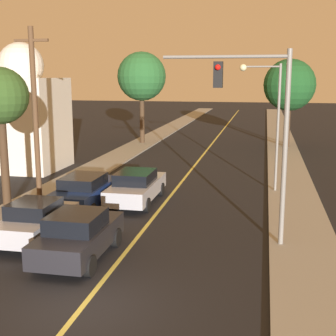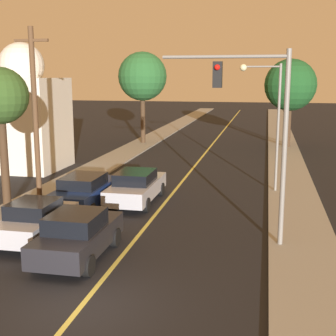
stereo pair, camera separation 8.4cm
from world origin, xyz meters
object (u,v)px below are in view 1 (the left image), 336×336
traffic_signal_mast (259,117)px  domed_building_left (24,115)px  car_near_lane_second (136,186)px  car_outer_lane_second (85,191)px  tree_right_near (290,85)px  car_near_lane_front (78,235)px  car_outer_lane_front (36,221)px  tree_left_far (142,77)px  tree_right_far (290,88)px  utility_pole_left (35,116)px  streetlamp_right (268,109)px  tree_left_near (0,98)px

traffic_signal_mast → domed_building_left: bearing=143.0°
car_near_lane_second → domed_building_left: size_ratio=0.60×
car_outer_lane_second → tree_right_near: (10.09, 20.78, 4.52)m
car_near_lane_front → car_outer_lane_front: 2.51m
tree_left_far → tree_right_far: 12.99m
utility_pole_left → tree_left_far: size_ratio=1.00×
tree_left_far → domed_building_left: (-4.60, -12.70, -2.44)m
car_outer_lane_second → utility_pole_left: 4.11m
tree_right_near → car_near_lane_second: bearing=-112.0°
car_near_lane_front → car_outer_lane_second: size_ratio=0.85×
traffic_signal_mast → streetlamp_right: traffic_signal_mast is taller
car_outer_lane_front → utility_pole_left: (-1.98, 4.16, 3.51)m
car_near_lane_front → car_outer_lane_front: car_near_lane_front is taller
utility_pole_left → tree_right_near: (12.07, 21.43, 0.98)m
car_outer_lane_front → car_near_lane_front: bearing=-30.0°
car_near_lane_second → streetlamp_right: bearing=29.6°
utility_pole_left → car_outer_lane_second: bearing=18.1°
car_outer_lane_second → tree_left_far: 21.42m
car_near_lane_front → tree_left_far: bearing=100.2°
car_near_lane_second → traffic_signal_mast: 8.42m
car_near_lane_front → car_near_lane_second: size_ratio=0.86×
car_near_lane_front → tree_right_near: (7.92, 26.84, 4.47)m
car_near_lane_front → utility_pole_left: size_ratio=0.53×
tree_left_near → tree_right_near: tree_right_near is taller
streetlamp_right → domed_building_left: size_ratio=0.80×
tree_left_far → tree_right_near: bearing=0.8°
car_outer_lane_front → domed_building_left: (-7.24, 12.72, 2.74)m
streetlamp_right → tree_left_far: (-10.94, 15.92, 1.58)m
car_outer_lane_second → utility_pole_left: size_ratio=0.62×
car_outer_lane_front → tree_left_far: tree_left_far is taller
car_near_lane_front → tree_right_far: bearing=74.1°
car_outer_lane_second → tree_left_far: tree_left_far is taller
tree_right_far → car_near_lane_second: bearing=-111.0°
tree_right_near → car_near_lane_front: bearing=-106.4°
car_near_lane_second → tree_right_near: (7.92, 19.57, 4.49)m
car_outer_lane_second → traffic_signal_mast: bearing=-23.9°
car_near_lane_front → tree_left_near: bearing=140.4°
car_outer_lane_second → utility_pole_left: utility_pole_left is taller
car_near_lane_front → car_near_lane_second: 7.27m
tree_left_near → car_outer_lane_front: bearing=-45.3°
car_outer_lane_front → car_outer_lane_second: 4.81m
tree_left_near → domed_building_left: size_ratio=0.78×
car_near_lane_front → utility_pole_left: (-4.15, 5.41, 3.49)m
car_outer_lane_second → tree_right_near: size_ratio=0.68×
traffic_signal_mast → tree_right_far: 25.79m
traffic_signal_mast → streetlamp_right: 8.22m
car_outer_lane_front → streetlamp_right: (8.30, 9.49, 3.60)m
car_near_lane_second → car_outer_lane_front: (-2.17, -6.02, -0.00)m
tree_right_near → domed_building_left: size_ratio=0.90×
utility_pole_left → car_outer_lane_front: bearing=-64.5°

